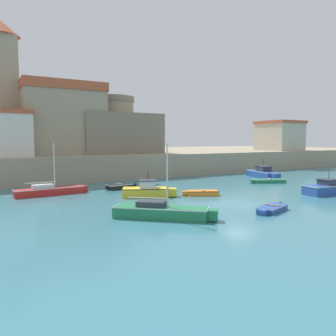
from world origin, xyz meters
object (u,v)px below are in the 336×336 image
at_px(motorboat_blue_2, 328,188).
at_px(dinghy_blue_8, 272,208).
at_px(dinghy_black_1, 120,186).
at_px(dinghy_green_3, 268,181).
at_px(fortress, 113,131).
at_px(dinghy_orange_0, 202,193).
at_px(motorboat_yellow_4, 148,191).
at_px(harbor_shed_near_wharf, 279,136).
at_px(sailboat_green_6, 162,211).
at_px(church, 50,116).
at_px(sailboat_red_7, 50,190).
at_px(motorboat_blue_5, 263,173).

relative_size(motorboat_blue_2, dinghy_blue_8, 1.61).
distance_m(dinghy_black_1, dinghy_green_3, 17.92).
bearing_deg(fortress, dinghy_orange_0, -90.54).
bearing_deg(motorboat_yellow_4, fortress, 77.16).
bearing_deg(dinghy_black_1, motorboat_blue_2, -39.42).
relative_size(dinghy_green_3, harbor_shed_near_wharf, 0.58).
bearing_deg(dinghy_green_3, motorboat_yellow_4, -175.86).
bearing_deg(dinghy_green_3, sailboat_green_6, -155.38).
distance_m(sailboat_green_6, dinghy_blue_8, 8.29).
height_order(motorboat_blue_2, church, church).
relative_size(sailboat_green_6, fortress, 0.50).
relative_size(dinghy_black_1, dinghy_blue_8, 1.01).
height_order(motorboat_yellow_4, church, church).
bearing_deg(fortress, dinghy_blue_8, -89.83).
height_order(dinghy_green_3, sailboat_red_7, sailboat_red_7).
xyz_separation_m(motorboat_blue_5, church, (-24.46, 18.15, 8.03)).
bearing_deg(harbor_shed_near_wharf, church, 171.06).
height_order(dinghy_orange_0, harbor_shed_near_wharf, harbor_shed_near_wharf).
relative_size(motorboat_blue_2, sailboat_green_6, 0.94).
distance_m(motorboat_blue_5, harbor_shed_near_wharf, 20.94).
xyz_separation_m(dinghy_green_3, motorboat_blue_5, (3.45, 4.16, 0.34)).
relative_size(dinghy_black_1, dinghy_green_3, 0.82).
height_order(dinghy_orange_0, dinghy_black_1, dinghy_black_1).
distance_m(motorboat_blue_2, dinghy_blue_8, 10.97).
bearing_deg(church, dinghy_green_3, -46.73).
relative_size(dinghy_blue_8, harbor_shed_near_wharf, 0.48).
bearing_deg(church, fortress, -10.94).
distance_m(dinghy_green_3, sailboat_red_7, 24.91).
height_order(dinghy_black_1, church, church).
bearing_deg(fortress, motorboat_yellow_4, -102.84).
distance_m(dinghy_green_3, dinghy_blue_8, 16.46).
bearing_deg(dinghy_orange_0, sailboat_green_6, -141.84).
distance_m(dinghy_black_1, harbor_shed_near_wharf, 39.41).
xyz_separation_m(dinghy_black_1, dinghy_blue_8, (5.40, -15.84, -0.05)).
distance_m(motorboat_blue_2, sailboat_red_7, 26.59).
height_order(motorboat_blue_5, sailboat_red_7, sailboat_red_7).
xyz_separation_m(sailboat_red_7, harbor_shed_near_wharf, (44.51, 11.61, 5.55)).
height_order(motorboat_yellow_4, sailboat_red_7, sailboat_red_7).
bearing_deg(dinghy_blue_8, motorboat_blue_2, 14.03).
bearing_deg(sailboat_red_7, motorboat_blue_5, -0.19).
distance_m(motorboat_yellow_4, fortress, 23.15).
bearing_deg(church, dinghy_blue_8, -74.92).
relative_size(motorboat_yellow_4, fortress, 0.42).
bearing_deg(fortress, sailboat_red_7, -127.45).
xyz_separation_m(dinghy_green_3, dinghy_blue_8, (-11.94, -11.33, -0.03)).
xyz_separation_m(dinghy_orange_0, motorboat_yellow_4, (-4.75, 1.87, 0.31)).
distance_m(dinghy_orange_0, church, 28.16).
height_order(motorboat_yellow_4, sailboat_green_6, sailboat_green_6).
xyz_separation_m(motorboat_blue_5, harbor_shed_near_wharf, (16.51, 11.71, 5.38)).
relative_size(dinghy_orange_0, motorboat_blue_5, 0.55).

